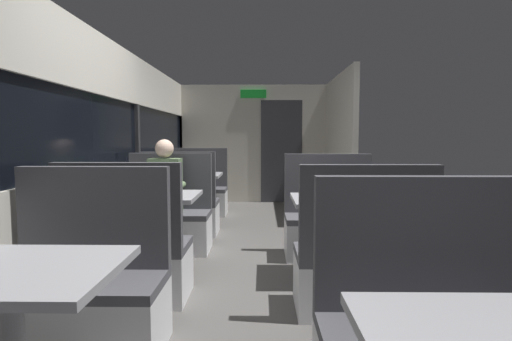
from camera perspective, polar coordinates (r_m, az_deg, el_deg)
name	(u,v)px	position (r m, az deg, el deg)	size (l,w,h in m)	color
ground_plane	(244,273)	(3.94, -1.69, -14.42)	(3.30, 9.20, 0.02)	#514F4C
carriage_window_panel_left	(89,156)	(4.06, -22.69, 1.91)	(0.09, 8.48, 2.30)	beige
carriage_end_bulkhead	(256,145)	(7.91, 0.05, 3.71)	(2.90, 0.11, 2.30)	beige
carriage_aisle_panel_right	(339,145)	(6.84, 11.68, 3.55)	(0.08, 2.40, 2.30)	beige
dining_table_near_window	(10,290)	(2.05, -31.59, -14.31)	(0.90, 0.70, 0.74)	#9E9EA3
bench_near_window_facing_entry	(85,296)	(2.73, -23.09, -16.12)	(0.95, 0.50, 1.10)	silver
dining_table_mid_window	(150,205)	(3.96, -14.77, -4.75)	(0.90, 0.70, 0.74)	#9E9EA3
bench_mid_window_facing_end	(127,259)	(3.38, -17.91, -11.89)	(0.95, 0.50, 1.10)	silver
bench_mid_window_facing_entry	(168,222)	(4.68, -12.38, -7.11)	(0.95, 0.50, 1.10)	silver
dining_table_far_window	(190,181)	(6.03, -9.32, -1.43)	(0.90, 0.70, 0.74)	#9E9EA3
bench_far_window_facing_end	(181,210)	(5.39, -10.58, -5.52)	(0.95, 0.50, 1.10)	silver
bench_far_window_facing_entry	(198,195)	(6.75, -8.24, -3.42)	(0.95, 0.50, 1.10)	silver
dining_table_rear_aisle	(343,209)	(3.69, 12.25, -5.39)	(0.90, 0.70, 0.74)	#9E9EA3
bench_rear_aisle_facing_end	(361,268)	(3.10, 14.77, -13.32)	(0.95, 0.50, 1.10)	silver
bench_rear_aisle_facing_entry	(329,226)	(4.43, 10.38, -7.78)	(0.95, 0.50, 1.10)	silver
seated_passenger	(166,204)	(4.58, -12.63, -4.74)	(0.47, 0.55, 1.26)	#26262D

